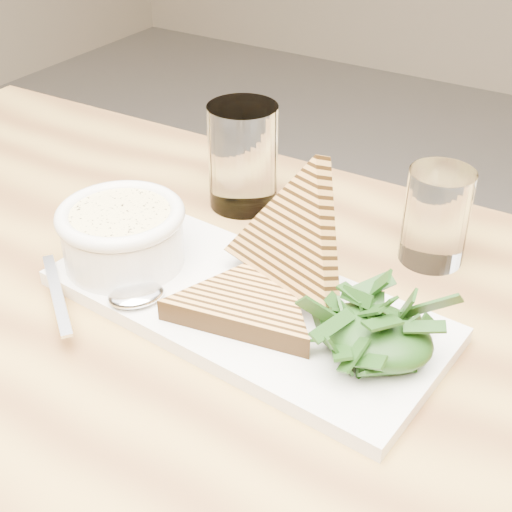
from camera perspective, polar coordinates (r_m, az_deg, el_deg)
The scene contains 14 objects.
table_top at distance 0.66m, azimuth -9.39°, elevation -7.05°, with size 1.13×0.75×0.04m, color #B58A42.
table_leg_bl at distance 1.36m, azimuth -15.94°, elevation -3.65°, with size 0.06×0.06×0.70m, color #B58A42.
platter at distance 0.65m, azimuth -0.92°, elevation -3.94°, with size 0.37×0.17×0.01m, color white.
soup_bowl at distance 0.70m, azimuth -10.56°, elevation 1.16°, with size 0.12×0.12×0.05m, color white.
soup at distance 0.68m, azimuth -10.80°, elevation 3.13°, with size 0.10×0.10×0.01m, color #FAE697.
bowl_rim at distance 0.68m, azimuth -10.82°, elevation 3.28°, with size 0.12×0.12×0.01m, color white.
sandwich_flat at distance 0.63m, azimuth -0.54°, elevation -3.75°, with size 0.16×0.16×0.02m, color gold, non-canonical shape.
sandwich_lean at distance 0.63m, azimuth 3.00°, elevation 1.20°, with size 0.16×0.16×0.09m, color gold, non-canonical shape.
salad_base at distance 0.59m, azimuth 9.56°, elevation -6.34°, with size 0.09×0.07×0.04m, color black.
arugula_pile at distance 0.58m, azimuth 9.64°, elevation -5.67°, with size 0.11×0.10×0.05m, color #244F1A, non-canonical shape.
spoon_bowl at distance 0.65m, azimuth -9.57°, elevation -3.09°, with size 0.04×0.05×0.01m, color silver.
spoon_handle at distance 0.67m, azimuth -15.65°, elevation -2.92°, with size 0.13×0.01×0.00m, color silver.
glass_near at distance 0.80m, azimuth -1.05°, elevation 7.96°, with size 0.08×0.08×0.12m, color white.
glass_far at distance 0.72m, azimuth 14.22°, elevation 3.08°, with size 0.06×0.06×0.10m, color white.
Camera 1 is at (0.13, -0.15, 1.15)m, focal length 50.00 mm.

